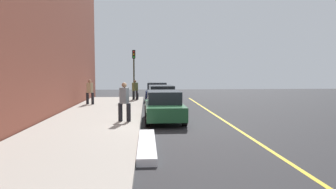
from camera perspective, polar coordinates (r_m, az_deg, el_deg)
ground_plane at (r=15.07m, az=-1.16°, el=-5.33°), size 56.00×56.00×0.00m
sidewalk at (r=15.27m, az=-13.67°, el=-5.04°), size 28.00×4.60×0.15m
lane_stripe_centre at (r=15.55m, az=10.75°, el=-5.09°), size 28.00×0.14×0.01m
snow_bank_curb at (r=10.48m, az=-3.83°, el=-9.00°), size 4.17×0.56×0.22m
parked_car_navy at (r=27.16m, az=-1.97°, el=0.57°), size 4.41×2.03×1.51m
parked_car_black at (r=21.71m, az=-1.17°, el=-0.36°), size 4.81×2.04×1.51m
parked_car_green at (r=15.77m, az=-0.73°, el=-2.12°), size 4.41×1.95×1.51m
pedestrian_tan_coat at (r=23.07m, az=-13.88°, el=0.59°), size 0.52×0.57×1.75m
pedestrian_grey_coat at (r=14.91m, az=-7.87°, el=-1.12°), size 0.55×0.59×1.83m
pedestrian_olive_coat at (r=25.86m, az=-5.96°, el=0.93°), size 0.51×0.49×1.62m
traffic_light_pole at (r=26.50m, az=-6.17°, el=5.15°), size 0.35×0.26×4.08m
rolling_suitcase at (r=26.37m, az=-5.58°, el=-0.31°), size 0.34×0.22×0.88m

